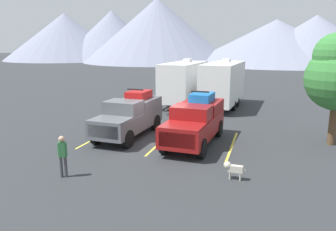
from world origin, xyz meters
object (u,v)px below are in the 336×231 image
Objects in this scene: pickup_truck_b at (195,120)px; camper_trailer_b at (223,83)px; camper_trailer_a at (184,81)px; person_a at (63,154)px; dog at (232,168)px; pickup_truck_a at (130,115)px.

camper_trailer_b reaches higher than pickup_truck_b.
camper_trailer_a is at bearing 107.57° from pickup_truck_b.
camper_trailer_a is at bearing 87.35° from person_a.
camper_trailer_a is 15.94m from dog.
person_a is 6.77m from dog.
camper_trailer_a reaches higher than pickup_truck_a.
person_a is at bearing -123.96° from pickup_truck_b.
camper_trailer_b reaches higher than camper_trailer_a.
camper_trailer_a reaches higher than pickup_truck_b.
pickup_truck_a is at bearing 175.26° from pickup_truck_b.
pickup_truck_a is 7.91m from dog.
person_a is 1.99× the size of dog.
pickup_truck_a is 0.69× the size of camper_trailer_b.
pickup_truck_b is at bearing 56.04° from person_a.
person_a is at bearing -164.88° from dog.
camper_trailer_a reaches higher than person_a.
camper_trailer_a is at bearing 86.50° from pickup_truck_a.
pickup_truck_b is 6.74× the size of dog.
pickup_truck_b is 0.71× the size of camper_trailer_b.
camper_trailer_a is 8.98× the size of dog.
camper_trailer_b is 16.82m from person_a.
pickup_truck_a is at bearing 88.71° from person_a.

